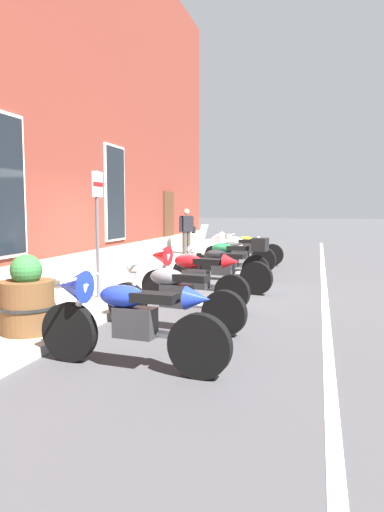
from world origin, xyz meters
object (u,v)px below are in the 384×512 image
at_px(parking_sign, 97,215).
at_px(motorcycle_white_sport, 236,250).
at_px(motorcycle_green_touring, 231,258).
at_px(motorcycle_yellow_naked, 248,249).
at_px(barrel_planter, 27,301).
at_px(pedestrian_dark_jacket, 187,229).
at_px(motorcycle_grey_naked, 172,297).
at_px(motorcycle_black_naked, 220,269).
at_px(motorcycle_blue_sport, 124,317).
at_px(motorcycle_red_sport, 189,274).

bearing_deg(parking_sign, motorcycle_white_sport, -17.65).
distance_m(motorcycle_green_touring, motorcycle_yellow_naked, 3.26).
xyz_separation_m(motorcycle_green_touring, barrel_planter, (-5.75, 1.60, -0.02)).
xyz_separation_m(motorcycle_green_touring, pedestrian_dark_jacket, (4.98, 2.46, 0.44)).
xyz_separation_m(motorcycle_white_sport, barrel_planter, (-7.55, 1.42, -0.04)).
distance_m(motorcycle_grey_naked, motorcycle_black_naked, 3.20).
xyz_separation_m(motorcycle_blue_sport, motorcycle_green_touring, (6.38, -0.00, -0.01)).
bearing_deg(motorcycle_blue_sport, barrel_planter, 68.31).
bearing_deg(motorcycle_red_sport, pedestrian_dark_jacket, 15.77).
relative_size(motorcycle_black_naked, parking_sign, 0.96).
xyz_separation_m(motorcycle_black_naked, motorcycle_green_touring, (1.48, 0.03, 0.08)).
bearing_deg(motorcycle_grey_naked, barrel_planter, 123.78).
distance_m(motorcycle_green_touring, barrel_planter, 5.97).
height_order(motorcycle_black_naked, pedestrian_dark_jacket, pedestrian_dark_jacket).
bearing_deg(motorcycle_blue_sport, motorcycle_black_naked, -0.44).
distance_m(motorcycle_black_naked, motorcycle_white_sport, 3.29).
xyz_separation_m(motorcycle_grey_naked, parking_sign, (1.40, 1.80, 1.12)).
distance_m(motorcycle_white_sport, pedestrian_dark_jacket, 3.93).
xyz_separation_m(motorcycle_yellow_naked, barrel_planter, (-9.01, 1.54, 0.06)).
relative_size(motorcycle_blue_sport, motorcycle_black_naked, 1.02).
xyz_separation_m(motorcycle_red_sport, barrel_planter, (-2.68, 1.41, -0.03)).
bearing_deg(motorcycle_white_sport, motorcycle_black_naked, -176.19).
bearing_deg(motorcycle_white_sport, parking_sign, 162.35).
xyz_separation_m(pedestrian_dark_jacket, barrel_planter, (-10.73, -0.86, -0.45)).
height_order(motorcycle_blue_sport, motorcycle_grey_naked, motorcycle_blue_sport).
bearing_deg(motorcycle_yellow_naked, pedestrian_dark_jacket, 54.35).
distance_m(motorcycle_grey_naked, barrel_planter, 1.93).
height_order(motorcycle_black_naked, motorcycle_green_touring, motorcycle_green_touring).
height_order(motorcycle_grey_naked, pedestrian_dark_jacket, pedestrian_dark_jacket).
bearing_deg(barrel_planter, parking_sign, 4.69).
height_order(motorcycle_blue_sport, motorcycle_yellow_naked, motorcycle_blue_sport).
relative_size(motorcycle_grey_naked, motorcycle_black_naked, 0.99).
distance_m(motorcycle_green_touring, motorcycle_white_sport, 1.81).
bearing_deg(motorcycle_white_sport, barrel_planter, 169.38).
distance_m(parking_sign, barrel_planter, 2.69).
distance_m(pedestrian_dark_jacket, parking_sign, 8.31).
bearing_deg(motorcycle_blue_sport, motorcycle_white_sport, 1.26).
relative_size(motorcycle_blue_sport, motorcycle_yellow_naked, 1.07).
height_order(motorcycle_red_sport, barrel_planter, barrel_planter).
height_order(pedestrian_dark_jacket, barrel_planter, pedestrian_dark_jacket).
xyz_separation_m(motorcycle_red_sport, motorcycle_yellow_naked, (6.33, -0.13, -0.10)).
distance_m(motorcycle_red_sport, pedestrian_dark_jacket, 8.37).
relative_size(motorcycle_red_sport, motorcycle_white_sport, 0.98).
bearing_deg(motorcycle_white_sport, motorcycle_green_touring, -174.15).
relative_size(motorcycle_red_sport, barrel_planter, 2.02).
height_order(motorcycle_green_touring, motorcycle_white_sport, motorcycle_green_touring).
bearing_deg(barrel_planter, pedestrian_dark_jacket, 4.58).
bearing_deg(parking_sign, motorcycle_yellow_naked, -14.92).
xyz_separation_m(motorcycle_green_touring, motorcycle_yellow_naked, (3.26, 0.06, -0.08)).
xyz_separation_m(motorcycle_black_naked, motorcycle_white_sport, (3.28, 0.22, 0.10)).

